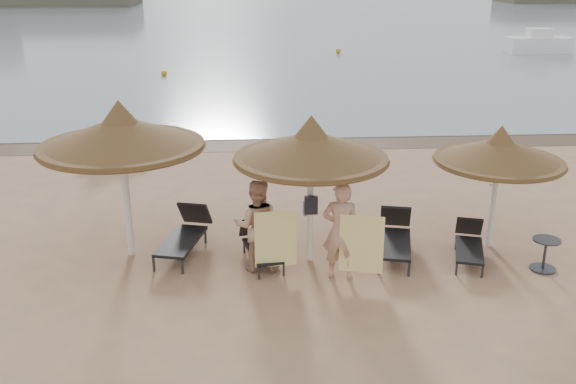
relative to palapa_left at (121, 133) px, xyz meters
name	(u,v)px	position (x,y,z in m)	size (l,w,h in m)	color
ground	(290,279)	(3.18, -1.29, -2.56)	(160.00, 160.00, 0.00)	tan
sea	(251,3)	(3.18, 78.71, -2.54)	(200.00, 140.00, 0.03)	slate
wet_sand_strip	(271,144)	(3.18, 8.11, -2.56)	(200.00, 1.60, 0.01)	#4E3A29
palapa_left	(121,133)	(0.00, 0.00, 0.00)	(3.24, 3.24, 3.21)	silver
palapa_center	(311,147)	(3.63, -0.49, -0.19)	(3.00, 3.00, 2.98)	silver
palapa_right	(499,151)	(7.49, -0.05, -0.48)	(2.63, 2.63, 2.61)	silver
lounger_far_left	(185,233)	(1.10, 0.12, -2.17)	(1.10, 2.03, 0.87)	#2D2E33
lounger_near_left	(260,244)	(2.63, -0.37, -2.23)	(0.89, 1.69, 0.72)	#2D2E33
lounger_near_right	(395,236)	(5.40, -0.27, -2.18)	(1.03, 1.98, 0.85)	#2D2E33
lounger_far_right	(469,243)	(6.86, -0.59, -2.24)	(0.97, 1.67, 0.71)	#2D2E33
side_table	(545,255)	(8.14, -1.22, -2.26)	(0.53, 0.53, 0.64)	#2D2E33
person_left	(257,218)	(2.57, -0.82, -1.50)	(0.98, 0.64, 2.13)	tan
person_right	(341,223)	(4.13, -1.28, -1.45)	(1.02, 0.67, 2.23)	tan
towel_left	(276,239)	(2.92, -1.17, -1.78)	(0.80, 0.08, 1.12)	yellow
towel_right	(361,244)	(4.48, -1.53, -1.77)	(0.80, 0.22, 1.14)	yellow
bag_patterned	(309,207)	(3.63, -0.31, -1.50)	(0.27, 0.18, 0.32)	silver
bag_dark	(311,205)	(3.63, -0.65, -1.32)	(0.26, 0.09, 0.37)	black
pedal_boat	(118,146)	(-1.53, 6.98, -2.22)	(2.01, 1.27, 0.90)	#2D5594
buoy_left	(164,73)	(-1.85, 21.42, -2.40)	(0.31, 0.31, 0.31)	orange
buoy_mid	(338,51)	(8.30, 29.23, -2.40)	(0.32, 0.32, 0.32)	orange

